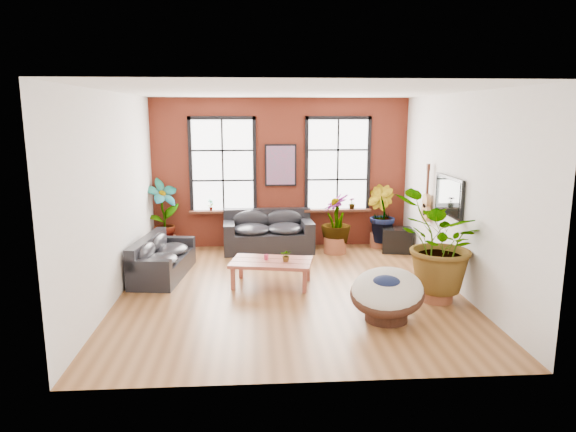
% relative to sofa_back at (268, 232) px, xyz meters
% --- Properties ---
extents(room, '(6.04, 6.54, 3.54)m').
position_rel_sofa_back_xyz_m(room, '(0.32, -2.66, 1.32)').
color(room, brown).
rests_on(room, ground).
extents(sofa_back, '(2.09, 1.10, 0.94)m').
position_rel_sofa_back_xyz_m(sofa_back, '(0.00, 0.00, 0.00)').
color(sofa_back, black).
rests_on(sofa_back, ground).
extents(sofa_left, '(1.05, 2.03, 0.77)m').
position_rel_sofa_back_xyz_m(sofa_left, '(-2.15, -1.81, -0.08)').
color(sofa_left, black).
rests_on(sofa_left, ground).
extents(coffee_table, '(1.60, 1.11, 0.57)m').
position_rel_sofa_back_xyz_m(coffee_table, '(-0.01, -2.50, -0.01)').
color(coffee_table, brown).
rests_on(coffee_table, ground).
extents(papasan_chair, '(1.50, 1.50, 0.85)m').
position_rel_sofa_back_xyz_m(papasan_chair, '(1.70, -4.27, 0.01)').
color(papasan_chair, '#3B2015').
rests_on(papasan_chair, ground).
extents(poster, '(0.74, 0.06, 0.98)m').
position_rel_sofa_back_xyz_m(poster, '(0.32, 0.37, 1.53)').
color(poster, black).
rests_on(poster, room).
extents(tv_wall_unit, '(0.13, 1.86, 1.20)m').
position_rel_sofa_back_xyz_m(tv_wall_unit, '(3.25, -2.21, 1.12)').
color(tv_wall_unit, black).
rests_on(tv_wall_unit, room).
extents(media_box, '(0.77, 0.68, 0.55)m').
position_rel_sofa_back_xyz_m(media_box, '(2.96, -0.32, -0.15)').
color(media_box, black).
rests_on(media_box, ground).
extents(pot_back_left, '(0.58, 0.58, 0.36)m').
position_rel_sofa_back_xyz_m(pot_back_left, '(-2.39, 0.09, -0.25)').
color(pot_back_left, brown).
rests_on(pot_back_left, ground).
extents(pot_back_right, '(0.57, 0.57, 0.34)m').
position_rel_sofa_back_xyz_m(pot_back_right, '(2.67, 0.13, -0.26)').
color(pot_back_right, brown).
rests_on(pot_back_right, ground).
extents(pot_right_wall, '(0.70, 0.70, 0.39)m').
position_rel_sofa_back_xyz_m(pot_right_wall, '(2.77, -3.50, -0.23)').
color(pot_right_wall, brown).
rests_on(pot_right_wall, ground).
extents(pot_mid, '(0.66, 0.66, 0.37)m').
position_rel_sofa_back_xyz_m(pot_mid, '(1.52, -0.33, -0.24)').
color(pot_mid, brown).
rests_on(pot_mid, ground).
extents(floor_plant_back_left, '(0.98, 0.94, 1.55)m').
position_rel_sofa_back_xyz_m(floor_plant_back_left, '(-2.40, 0.07, 0.50)').
color(floor_plant_back_left, '#1D651B').
rests_on(floor_plant_back_left, ground).
extents(floor_plant_back_right, '(0.85, 0.92, 1.33)m').
position_rel_sofa_back_xyz_m(floor_plant_back_right, '(2.66, 0.09, 0.39)').
color(floor_plant_back_right, '#1D651B').
rests_on(floor_plant_back_right, ground).
extents(floor_plant_right_wall, '(2.03, 2.04, 1.71)m').
position_rel_sofa_back_xyz_m(floor_plant_right_wall, '(2.78, -3.53, 0.59)').
color(floor_plant_right_wall, '#1D651B').
rests_on(floor_plant_right_wall, ground).
extents(floor_plant_mid, '(0.76, 0.76, 1.22)m').
position_rel_sofa_back_xyz_m(floor_plant_mid, '(1.54, -0.29, 0.32)').
color(floor_plant_mid, '#1D651B').
rests_on(floor_plant_mid, ground).
extents(table_plant, '(0.24, 0.22, 0.23)m').
position_rel_sofa_back_xyz_m(table_plant, '(0.26, -2.57, 0.16)').
color(table_plant, '#1D651B').
rests_on(table_plant, coffee_table).
extents(sill_plant_left, '(0.17, 0.17, 0.27)m').
position_rel_sofa_back_xyz_m(sill_plant_left, '(-1.33, 0.32, 0.61)').
color(sill_plant_left, '#1D651B').
rests_on(sill_plant_left, room).
extents(sill_plant_right, '(0.19, 0.19, 0.27)m').
position_rel_sofa_back_xyz_m(sill_plant_right, '(2.02, 0.32, 0.61)').
color(sill_plant_right, '#1D651B').
rests_on(sill_plant_right, room).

